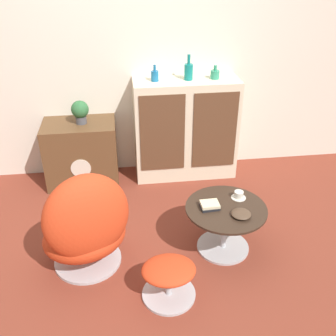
{
  "coord_description": "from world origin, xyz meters",
  "views": [
    {
      "loc": [
        -0.24,
        -2.29,
        2.18
      ],
      "look_at": [
        0.13,
        0.51,
        0.55
      ],
      "focal_mm": 42.0,
      "sensor_mm": 36.0,
      "label": 1
    }
  ],
  "objects_px": {
    "coffee_table": "(225,222)",
    "book_stack": "(210,205)",
    "sideboard": "(185,129)",
    "egg_chair": "(86,227)",
    "bowl": "(241,214)",
    "vase_inner_right": "(215,74)",
    "ottoman": "(169,275)",
    "vase_leftmost": "(155,76)",
    "vase_inner_left": "(189,71)",
    "teacup": "(239,195)",
    "tv_console": "(82,153)",
    "potted_plant": "(80,111)"
  },
  "relations": [
    {
      "from": "ottoman",
      "to": "bowl",
      "type": "xyz_separation_m",
      "value": [
        0.59,
        0.32,
        0.23
      ]
    },
    {
      "from": "egg_chair",
      "to": "bowl",
      "type": "bearing_deg",
      "value": -2.57
    },
    {
      "from": "egg_chair",
      "to": "potted_plant",
      "type": "relative_size",
      "value": 3.71
    },
    {
      "from": "egg_chair",
      "to": "teacup",
      "type": "distance_m",
      "value": 1.21
    },
    {
      "from": "ottoman",
      "to": "potted_plant",
      "type": "relative_size",
      "value": 1.68
    },
    {
      "from": "sideboard",
      "to": "vase_inner_right",
      "type": "height_order",
      "value": "vase_inner_right"
    },
    {
      "from": "coffee_table",
      "to": "book_stack",
      "type": "distance_m",
      "value": 0.21
    },
    {
      "from": "egg_chair",
      "to": "book_stack",
      "type": "xyz_separation_m",
      "value": [
        0.94,
        0.08,
        0.05
      ]
    },
    {
      "from": "teacup",
      "to": "egg_chair",
      "type": "bearing_deg",
      "value": -171.43
    },
    {
      "from": "egg_chair",
      "to": "vase_leftmost",
      "type": "distance_m",
      "value": 1.63
    },
    {
      "from": "vase_inner_left",
      "to": "teacup",
      "type": "height_order",
      "value": "vase_inner_left"
    },
    {
      "from": "egg_chair",
      "to": "vase_leftmost",
      "type": "relative_size",
      "value": 5.46
    },
    {
      "from": "tv_console",
      "to": "coffee_table",
      "type": "xyz_separation_m",
      "value": [
        1.17,
        -1.21,
        -0.06
      ]
    },
    {
      "from": "book_stack",
      "to": "bowl",
      "type": "height_order",
      "value": "book_stack"
    },
    {
      "from": "ottoman",
      "to": "coffee_table",
      "type": "relative_size",
      "value": 0.6
    },
    {
      "from": "book_stack",
      "to": "bowl",
      "type": "distance_m",
      "value": 0.25
    },
    {
      "from": "tv_console",
      "to": "vase_leftmost",
      "type": "xyz_separation_m",
      "value": [
        0.76,
        0.03,
        0.76
      ]
    },
    {
      "from": "ottoman",
      "to": "vase_leftmost",
      "type": "height_order",
      "value": "vase_leftmost"
    },
    {
      "from": "vase_leftmost",
      "to": "sideboard",
      "type": "bearing_deg",
      "value": -0.73
    },
    {
      "from": "vase_leftmost",
      "to": "book_stack",
      "type": "height_order",
      "value": "vase_leftmost"
    },
    {
      "from": "sideboard",
      "to": "coffee_table",
      "type": "relative_size",
      "value": 1.64
    },
    {
      "from": "tv_console",
      "to": "teacup",
      "type": "height_order",
      "value": "tv_console"
    },
    {
      "from": "egg_chair",
      "to": "vase_inner_right",
      "type": "relative_size",
      "value": 6.55
    },
    {
      "from": "teacup",
      "to": "bowl",
      "type": "distance_m",
      "value": 0.24
    },
    {
      "from": "egg_chair",
      "to": "vase_inner_right",
      "type": "bearing_deg",
      "value": 46.78
    },
    {
      "from": "tv_console",
      "to": "bowl",
      "type": "distance_m",
      "value": 1.83
    },
    {
      "from": "sideboard",
      "to": "bowl",
      "type": "xyz_separation_m",
      "value": [
        0.19,
        -1.36,
        -0.09
      ]
    },
    {
      "from": "tv_console",
      "to": "potted_plant",
      "type": "relative_size",
      "value": 3.12
    },
    {
      "from": "vase_inner_right",
      "to": "book_stack",
      "type": "xyz_separation_m",
      "value": [
        -0.3,
        -1.23,
        -0.65
      ]
    },
    {
      "from": "sideboard",
      "to": "book_stack",
      "type": "bearing_deg",
      "value": -90.91
    },
    {
      "from": "vase_leftmost",
      "to": "vase_inner_right",
      "type": "relative_size",
      "value": 1.2
    },
    {
      "from": "book_stack",
      "to": "vase_leftmost",
      "type": "bearing_deg",
      "value": 103.09
    },
    {
      "from": "vase_inner_right",
      "to": "vase_inner_left",
      "type": "bearing_deg",
      "value": 180.0
    },
    {
      "from": "egg_chair",
      "to": "coffee_table",
      "type": "xyz_separation_m",
      "value": [
        1.06,
        0.06,
        -0.11
      ]
    },
    {
      "from": "sideboard",
      "to": "bowl",
      "type": "distance_m",
      "value": 1.38
    },
    {
      "from": "sideboard",
      "to": "bowl",
      "type": "bearing_deg",
      "value": -82.03
    },
    {
      "from": "coffee_table",
      "to": "tv_console",
      "type": "bearing_deg",
      "value": 134.05
    },
    {
      "from": "ottoman",
      "to": "vase_inner_left",
      "type": "distance_m",
      "value": 1.96
    },
    {
      "from": "sideboard",
      "to": "egg_chair",
      "type": "relative_size",
      "value": 1.23
    },
    {
      "from": "tv_console",
      "to": "sideboard",
      "type": "bearing_deg",
      "value": 1.5
    },
    {
      "from": "sideboard",
      "to": "vase_inner_left",
      "type": "xyz_separation_m",
      "value": [
        0.02,
        0.0,
        0.6
      ]
    },
    {
      "from": "sideboard",
      "to": "ottoman",
      "type": "bearing_deg",
      "value": -103.28
    },
    {
      "from": "egg_chair",
      "to": "book_stack",
      "type": "distance_m",
      "value": 0.94
    },
    {
      "from": "sideboard",
      "to": "egg_chair",
      "type": "xyz_separation_m",
      "value": [
        -0.96,
        -1.31,
        -0.14
      ]
    },
    {
      "from": "vase_inner_left",
      "to": "tv_console",
      "type": "bearing_deg",
      "value": -178.32
    },
    {
      "from": "coffee_table",
      "to": "vase_inner_left",
      "type": "bearing_deg",
      "value": 94.19
    },
    {
      "from": "bowl",
      "to": "book_stack",
      "type": "bearing_deg",
      "value": 147.85
    },
    {
      "from": "vase_leftmost",
      "to": "book_stack",
      "type": "bearing_deg",
      "value": -76.91
    },
    {
      "from": "book_stack",
      "to": "bowl",
      "type": "bearing_deg",
      "value": -32.15
    },
    {
      "from": "vase_inner_right",
      "to": "book_stack",
      "type": "relative_size",
      "value": 0.87
    }
  ]
}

